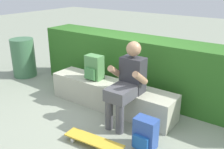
{
  "coord_description": "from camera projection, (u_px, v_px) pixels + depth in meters",
  "views": [
    {
      "loc": [
        2.2,
        -2.63,
        1.98
      ],
      "look_at": [
        0.06,
        0.34,
        0.6
      ],
      "focal_mm": 40.69,
      "sensor_mm": 36.0,
      "label": 1
    }
  ],
  "objects": [
    {
      "name": "ground_plane",
      "position": [
        96.0,
        117.0,
        3.89
      ],
      "size": [
        24.0,
        24.0,
        0.0
      ],
      "primitive_type": "plane",
      "color": "gray"
    },
    {
      "name": "bench_main",
      "position": [
        111.0,
        95.0,
        4.11
      ],
      "size": [
        2.18,
        0.47,
        0.43
      ],
      "color": "#B1B099",
      "rests_on": "ground"
    },
    {
      "name": "person_skater",
      "position": [
        127.0,
        82.0,
        3.56
      ],
      "size": [
        0.49,
        0.62,
        1.18
      ],
      "color": "#333338",
      "rests_on": "ground"
    },
    {
      "name": "skateboard_near_person",
      "position": [
        94.0,
        141.0,
        3.19
      ],
      "size": [
        0.81,
        0.27,
        0.09
      ],
      "color": "gold",
      "rests_on": "ground"
    },
    {
      "name": "backpack_on_bench",
      "position": [
        94.0,
        68.0,
        4.14
      ],
      "size": [
        0.28,
        0.23,
        0.4
      ],
      "color": "#51894C",
      "rests_on": "bench_main"
    },
    {
      "name": "backpack_on_ground",
      "position": [
        145.0,
        134.0,
        3.13
      ],
      "size": [
        0.28,
        0.23,
        0.4
      ],
      "color": "#2D4C99",
      "rests_on": "ground"
    },
    {
      "name": "hedge_row",
      "position": [
        150.0,
        69.0,
        4.42
      ],
      "size": [
        4.45,
        0.63,
        1.04
      ],
      "color": "#2D6421",
      "rests_on": "ground"
    },
    {
      "name": "trash_bin",
      "position": [
        24.0,
        58.0,
        5.42
      ],
      "size": [
        0.48,
        0.48,
        0.82
      ],
      "color": "#3D6B47",
      "rests_on": "ground"
    }
  ]
}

